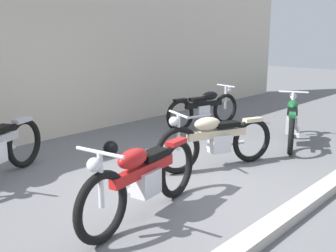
{
  "coord_description": "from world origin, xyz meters",
  "views": [
    {
      "loc": [
        -3.98,
        -3.49,
        2.09
      ],
      "look_at": [
        0.95,
        0.99,
        0.55
      ],
      "focal_mm": 43.33,
      "sensor_mm": 36.0,
      "label": 1
    }
  ],
  "objects_px": {
    "helmet": "(111,148)",
    "motorcycle_red": "(142,179)",
    "motorcycle_black": "(204,108)",
    "motorcycle_cream": "(216,140)",
    "motorcycle_green": "(292,121)"
  },
  "relations": [
    {
      "from": "motorcycle_red",
      "to": "motorcycle_black",
      "type": "height_order",
      "value": "motorcycle_red"
    },
    {
      "from": "motorcycle_green",
      "to": "motorcycle_red",
      "type": "xyz_separation_m",
      "value": [
        -4.09,
        -0.16,
        0.02
      ]
    },
    {
      "from": "motorcycle_red",
      "to": "motorcycle_black",
      "type": "bearing_deg",
      "value": -160.44
    },
    {
      "from": "helmet",
      "to": "motorcycle_red",
      "type": "height_order",
      "value": "motorcycle_red"
    },
    {
      "from": "motorcycle_red",
      "to": "motorcycle_green",
      "type": "bearing_deg",
      "value": 173.15
    },
    {
      "from": "motorcycle_green",
      "to": "motorcycle_black",
      "type": "bearing_deg",
      "value": 64.16
    },
    {
      "from": "helmet",
      "to": "motorcycle_black",
      "type": "bearing_deg",
      "value": 1.74
    },
    {
      "from": "motorcycle_green",
      "to": "motorcycle_black",
      "type": "distance_m",
      "value": 2.09
    },
    {
      "from": "motorcycle_black",
      "to": "motorcycle_cream",
      "type": "bearing_deg",
      "value": -127.18
    },
    {
      "from": "motorcycle_cream",
      "to": "motorcycle_red",
      "type": "relative_size",
      "value": 0.91
    },
    {
      "from": "motorcycle_cream",
      "to": "motorcycle_red",
      "type": "xyz_separation_m",
      "value": [
        -2.02,
        -0.43,
        0.02
      ]
    },
    {
      "from": "motorcycle_green",
      "to": "motorcycle_cream",
      "type": "bearing_deg",
      "value": 147.39
    },
    {
      "from": "motorcycle_red",
      "to": "motorcycle_black",
      "type": "distance_m",
      "value": 4.69
    },
    {
      "from": "motorcycle_cream",
      "to": "motorcycle_red",
      "type": "bearing_deg",
      "value": 33.98
    },
    {
      "from": "helmet",
      "to": "motorcycle_cream",
      "type": "relative_size",
      "value": 0.13
    }
  ]
}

